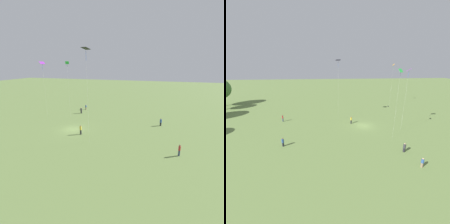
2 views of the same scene
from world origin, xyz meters
TOP-DOWN VIEW (x-y plane):
  - ground_plane at (0.00, 0.00)m, footprint 240.00×240.00m
  - person_0 at (-8.23, 17.92)m, footprint 0.60×0.60m
  - person_1 at (1.92, 2.91)m, footprint 0.55×0.55m
  - person_2 at (-12.16, -4.28)m, footprint 0.57×0.57m
  - person_3 at (5.01, 21.28)m, footprint 0.46×0.46m
  - person_4 at (-16.44, -4.88)m, footprint 0.54×0.54m
  - kite_0 at (4.84, 6.11)m, footprint 1.48×1.50m
  - kite_1 at (-2.78, -8.48)m, footprint 1.40×1.34m
  - kite_2 at (-6.80, -4.57)m, footprint 0.85×0.98m
  - kite_3 at (18.72, -14.82)m, footprint 0.88×0.70m
  - picnic_bag_0 at (16.67, -13.49)m, footprint 0.38×0.29m

SIDE VIEW (x-z plane):
  - ground_plane at x=0.00m, z-range 0.00..0.00m
  - picnic_bag_0 at x=16.67m, z-range 0.00..0.29m
  - person_4 at x=-16.44m, z-range -0.02..1.59m
  - person_2 at x=-12.16m, z-range -0.02..1.71m
  - person_0 at x=-8.23m, z-range -0.02..1.72m
  - person_3 at x=5.01m, z-range 0.02..1.88m
  - person_1 at x=1.92m, z-range 0.00..1.90m
  - kite_2 at x=-6.80m, z-range 6.06..20.34m
  - kite_1 at x=-2.78m, z-range 6.31..20.50m
  - kite_3 at x=18.72m, z-range 6.33..21.36m
  - kite_0 at x=4.84m, z-range 7.38..23.54m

